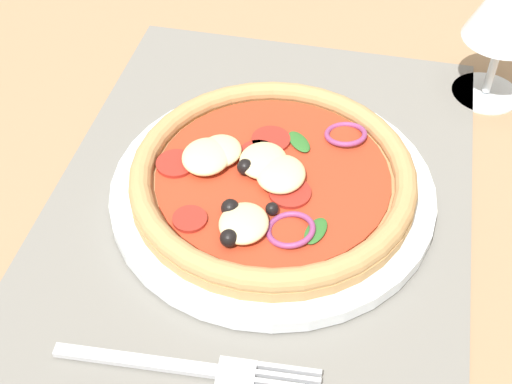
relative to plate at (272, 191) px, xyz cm
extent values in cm
cube|color=#9E7A56|center=(2.69, -0.96, -2.21)|extent=(190.00, 140.00, 2.40)
cube|color=slate|center=(2.69, -0.96, -0.81)|extent=(49.66, 33.96, 0.40)
cylinder|color=white|center=(0.00, 0.00, 0.00)|extent=(26.23, 26.23, 1.23)
cylinder|color=tan|center=(0.00, 0.00, 1.11)|extent=(22.86, 22.86, 1.00)
torus|color=tan|center=(0.00, 0.00, 1.97)|extent=(22.83, 22.83, 1.80)
cylinder|color=#B7381E|center=(0.00, 0.00, 1.76)|extent=(18.75, 18.75, 0.30)
ellipsoid|color=beige|center=(-0.27, -0.03, 2.35)|extent=(2.93, 2.64, 0.88)
ellipsoid|color=beige|center=(6.03, -0.94, 2.52)|extent=(4.08, 3.67, 1.22)
ellipsoid|color=beige|center=(-0.78, -0.60, 2.55)|extent=(4.21, 3.79, 1.26)
ellipsoid|color=beige|center=(-0.22, -5.49, 2.57)|extent=(4.36, 3.92, 1.31)
ellipsoid|color=beige|center=(0.43, 0.71, 2.56)|extent=(4.31, 3.88, 1.29)
ellipsoid|color=beige|center=(-1.18, -4.60, 2.49)|extent=(3.84, 3.46, 1.15)
sphere|color=black|center=(7.71, -1.66, 2.58)|extent=(1.34, 1.34, 1.34)
sphere|color=black|center=(0.29, -2.18, 2.57)|extent=(1.31, 1.31, 1.31)
sphere|color=black|center=(4.08, 0.75, 2.42)|extent=(1.01, 1.01, 1.01)
sphere|color=black|center=(4.86, -2.27, 2.61)|extent=(1.40, 1.40, 1.40)
torus|color=#8E3D75|center=(-5.77, 5.04, 2.16)|extent=(3.66, 3.61, 1.31)
torus|color=#8E3D75|center=(5.60, 2.46, 2.16)|extent=(3.74, 3.73, 1.14)
cylinder|color=#A3281E|center=(1.80, 1.71, 2.06)|extent=(3.30, 3.30, 0.30)
cylinder|color=#A3281E|center=(6.10, -5.08, 2.06)|extent=(2.62, 2.62, 0.30)
cylinder|color=#A3281E|center=(-1.87, -1.59, 2.06)|extent=(3.29, 3.29, 0.30)
cylinder|color=#A3281E|center=(0.59, -7.86, 2.06)|extent=(3.16, 3.16, 0.30)
cylinder|color=#A3281E|center=(-3.87, -0.99, 2.06)|extent=(3.24, 3.24, 0.30)
ellipsoid|color=#2D6B28|center=(-4.07, 1.38, 2.11)|extent=(3.06, 2.83, 0.30)
ellipsoid|color=#2D6B28|center=(5.27, 4.27, 2.11)|extent=(3.06, 2.07, 0.30)
cube|color=silver|center=(16.99, -5.89, -0.39)|extent=(1.65, 11.20, 0.44)
cube|color=silver|center=(16.53, 0.94, -0.39)|extent=(2.37, 2.66, 0.44)
cube|color=silver|center=(16.00, 4.33, -0.39)|extent=(0.61, 4.33, 0.44)
cube|color=silver|center=(15.40, 4.29, -0.39)|extent=(0.61, 4.33, 0.44)
cylinder|color=silver|center=(-18.11, 17.17, -0.81)|extent=(6.40, 6.40, 0.40)
cylinder|color=silver|center=(-18.11, 17.17, 2.39)|extent=(0.80, 0.80, 6.00)
cone|color=#D1336B|center=(-18.11, 17.17, 8.59)|extent=(4.97, 4.97, 5.60)
camera|label=1|loc=(39.33, 7.31, 41.45)|focal=49.74mm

